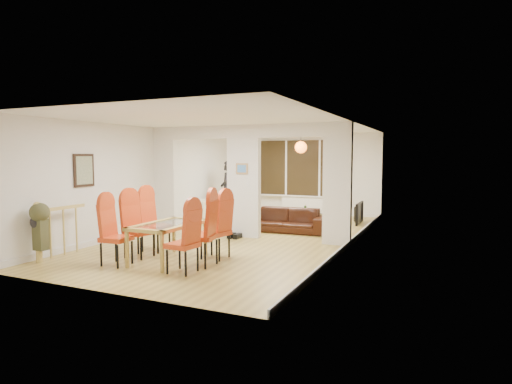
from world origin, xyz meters
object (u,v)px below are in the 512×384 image
Objects in this scene: dining_chair_la at (116,234)px; bottle at (305,210)px; dining_chair_lb at (139,227)px; bowl at (295,213)px; person at (228,189)px; television at (356,213)px; dining_chair_lc at (156,222)px; dining_chair_ra at (182,240)px; sofa at (287,220)px; coffee_table at (297,218)px; dining_chair_rc at (215,228)px; dining_chair_rb at (201,231)px; dining_table at (169,242)px; armchair at (210,210)px.

dining_chair_la reaches higher than bottle.
dining_chair_lb is 5.35× the size of bowl.
person reaches higher than television.
bowl is (1.28, 4.76, -0.33)m from dining_chair_lc.
dining_chair_ra is 1.05× the size of television.
dining_chair_lb reaches higher than sofa.
dining_chair_la is at bearing -102.12° from coffee_table.
television reaches higher than bottle.
bottle is (0.18, 4.91, -0.22)m from dining_chair_rc.
dining_chair_ra is (1.32, 0.06, -0.01)m from dining_chair_la.
coffee_table is at bearing 87.62° from dining_chair_lb.
coffee_table is (-0.04, 5.88, -0.43)m from dining_chair_ra.
dining_chair_lb reaches higher than bowl.
television is (1.53, 5.77, -0.30)m from dining_chair_rb.
dining_chair_lc is at bearing -120.13° from sofa.
dining_chair_lc reaches higher than television.
dining_chair_lb is 0.95× the size of dining_chair_rb.
dining_chair_ra reaches higher than dining_table.
bottle reaches higher than bowl.
sofa is 2.87× the size of armchair.
dining_chair_rb is 3.75m from sofa.
dining_chair_la reaches higher than dining_chair_ra.
dining_chair_lb is 5.48m from coffee_table.
sofa is (0.91, 3.71, -0.05)m from dining_table.
dining_chair_la is at bearing -112.46° from sofa.
armchair is 0.94m from person.
dining_chair_la is at bearing -131.45° from dining_chair_rc.
person reaches higher than dining_chair_la.
dining_chair_rb is (1.42, -0.60, 0.02)m from dining_chair_lc.
dining_chair_lb is 1.37m from dining_chair_rb.
dining_table is at bearing 37.71° from dining_chair_la.
dining_chair_ra is 0.62× the size of person.
person is at bearing 96.46° from television.
armchair is (-1.10, 4.47, -0.25)m from dining_chair_lb.
dining_chair_rb is 5.37m from bowl.
dining_table is 0.92m from dining_chair_la.
bowl is at bearing 76.05° from person.
television is at bearing 14.79° from coffee_table.
dining_table is at bearing -96.01° from bowl.
dining_chair_lc is at bearing -6.74° from person.
person is at bearing 93.07° from dining_chair_la.
television is at bearing 59.80° from dining_chair_la.
bowl reaches higher than coffee_table.
dining_chair_rb is (1.35, 0.59, 0.04)m from dining_chair_la.
dining_chair_lc is at bearing -105.06° from bowl.
dining_chair_ra is 1.07m from dining_chair_rc.
armchair is 2.63× the size of bottle.
television is 1.42m from bottle.
dining_chair_lc is at bearing 146.30° from dining_chair_ra.
coffee_table is (1.27, 5.94, -0.45)m from dining_chair_la.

